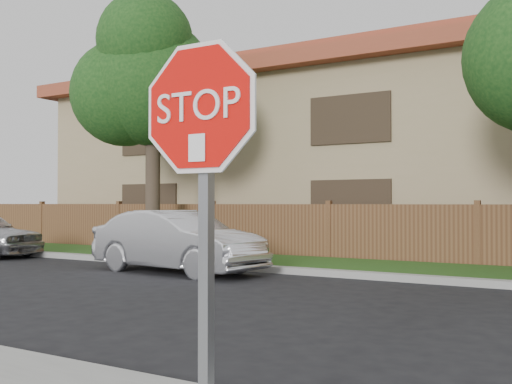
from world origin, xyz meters
The scene contains 7 objects.
far_curb centered at (0.00, 8.15, 0.07)m, with size 70.00×0.30×0.15m, color gray.
grass_strip centered at (0.00, 9.80, 0.06)m, with size 70.00×3.00×0.12m, color #1E4714.
fence centered at (0.00, 11.40, 0.80)m, with size 70.00×0.12×1.60m, color #52321D.
apartment_building centered at (0.00, 17.00, 3.53)m, with size 35.20×9.20×7.20m.
tree_left centered at (-8.98, 9.57, 5.22)m, with size 4.80×3.90×7.78m.
stop_sign centered at (0.95, -1.48, 1.83)m, with size 1.01×0.13×2.55m.
sedan_left centered at (-5.88, 6.95, 0.73)m, with size 1.55×4.44×1.46m, color silver.
Camera 1 is at (2.89, -4.13, 1.63)m, focal length 42.00 mm.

